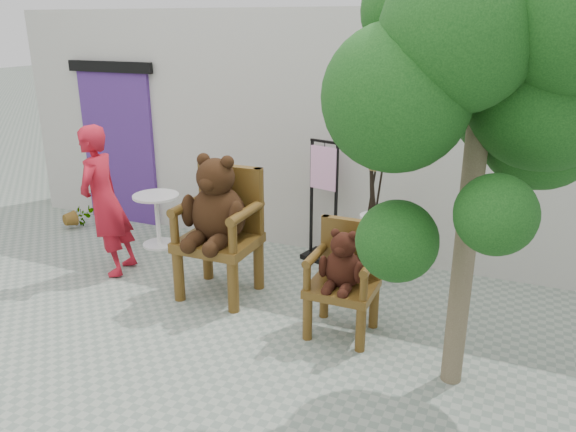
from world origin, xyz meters
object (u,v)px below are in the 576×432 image
(person, at_px, (104,202))
(cafe_table, at_px, (157,214))
(chair_small, at_px, (344,270))
(stool_bucket, at_px, (373,230))
(tree, at_px, (499,81))
(chair_big, at_px, (219,215))
(display_stand, at_px, (323,215))

(person, xyz_separation_m, cafe_table, (0.04, 0.91, -0.43))
(chair_small, relative_size, stool_bucket, 0.74)
(tree, bearing_deg, chair_small, 156.80)
(chair_big, xyz_separation_m, cafe_table, (-1.46, 0.89, -0.46))
(display_stand, bearing_deg, cafe_table, -154.61)
(chair_big, distance_m, chair_small, 1.52)
(display_stand, bearing_deg, chair_big, -103.96)
(chair_small, relative_size, cafe_table, 1.53)
(stool_bucket, bearing_deg, chair_big, -148.22)
(stool_bucket, bearing_deg, chair_small, -88.17)
(chair_small, distance_m, tree, 2.23)
(cafe_table, xyz_separation_m, display_stand, (2.16, 0.43, 0.14))
(display_stand, xyz_separation_m, tree, (1.96, -2.07, 1.87))
(person, height_order, stool_bucket, person)
(chair_small, height_order, person, person)
(chair_big, relative_size, display_stand, 1.03)
(person, height_order, cafe_table, person)
(chair_big, bearing_deg, cafe_table, 148.70)
(stool_bucket, distance_m, tree, 2.74)
(display_stand, distance_m, tree, 3.41)
(chair_big, distance_m, cafe_table, 1.77)
(person, bearing_deg, tree, 68.78)
(cafe_table, bearing_deg, stool_bucket, 0.09)
(stool_bucket, height_order, tree, tree)
(chair_small, xyz_separation_m, tree, (1.18, -0.51, 1.82))
(display_stand, bearing_deg, person, -134.38)
(person, bearing_deg, display_stand, 110.10)
(chair_big, xyz_separation_m, display_stand, (0.70, 1.31, -0.32))
(chair_big, relative_size, cafe_table, 2.22)
(chair_big, height_order, chair_small, chair_big)
(person, relative_size, cafe_table, 2.48)
(display_stand, xyz_separation_m, stool_bucket, (0.74, -0.42, 0.06))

